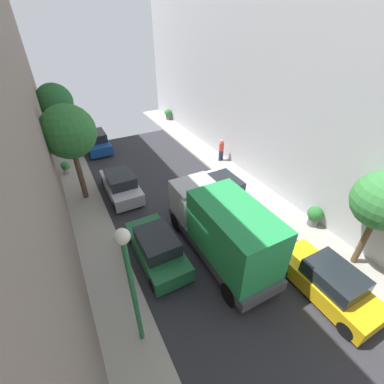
{
  "coord_description": "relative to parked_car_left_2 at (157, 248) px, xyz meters",
  "views": [
    {
      "loc": [
        -5.32,
        -7.8,
        9.71
      ],
      "look_at": [
        1.04,
        4.15,
        0.5
      ],
      "focal_mm": 24.64,
      "sensor_mm": 36.0,
      "label": 1
    }
  ],
  "objects": [
    {
      "name": "ground",
      "position": [
        2.7,
        -0.56,
        -0.72
      ],
      "size": [
        32.0,
        32.0,
        0.0
      ],
      "primitive_type": "plane",
      "color": "#2D2D33"
    },
    {
      "name": "sidewalk_left",
      "position": [
        -2.3,
        -0.56,
        -0.64
      ],
      "size": [
        2.0,
        44.0,
        0.15
      ],
      "primitive_type": "cube",
      "color": "#A8A399",
      "rests_on": "ground"
    },
    {
      "name": "sidewalk_right",
      "position": [
        7.7,
        -0.56,
        -0.64
      ],
      "size": [
        2.0,
        44.0,
        0.15
      ],
      "primitive_type": "cube",
      "color": "#A8A399",
      "rests_on": "ground"
    },
    {
      "name": "building_right",
      "position": [
        11.7,
        -0.56,
        6.79
      ],
      "size": [
        6.0,
        44.0,
        15.02
      ],
      "primitive_type": "cube",
      "color": "#B2B2B7",
      "rests_on": "ground"
    },
    {
      "name": "parked_car_left_2",
      "position": [
        0.0,
        0.0,
        0.0
      ],
      "size": [
        1.78,
        4.2,
        1.57
      ],
      "color": "#1E6638",
      "rests_on": "ground"
    },
    {
      "name": "parked_car_left_3",
      "position": [
        0.0,
        6.13,
        0.0
      ],
      "size": [
        1.78,
        4.2,
        1.57
      ],
      "color": "silver",
      "rests_on": "ground"
    },
    {
      "name": "parked_car_left_4",
      "position": [
        0.0,
        13.82,
        0.0
      ],
      "size": [
        1.78,
        4.2,
        1.57
      ],
      "color": "#194799",
      "rests_on": "ground"
    },
    {
      "name": "parked_car_right_1",
      "position": [
        5.4,
        -5.03,
        0.0
      ],
      "size": [
        1.78,
        4.2,
        1.57
      ],
      "color": "gold",
      "rests_on": "ground"
    },
    {
      "name": "parked_car_right_2",
      "position": [
        5.4,
        2.64,
        0.0
      ],
      "size": [
        1.78,
        4.2,
        1.57
      ],
      "color": "white",
      "rests_on": "ground"
    },
    {
      "name": "delivery_truck",
      "position": [
        2.7,
        -1.24,
        1.07
      ],
      "size": [
        2.26,
        6.6,
        3.38
      ],
      "color": "#4C4C51",
      "rests_on": "ground"
    },
    {
      "name": "pedestrian",
      "position": [
        8.07,
        6.92,
        0.35
      ],
      "size": [
        0.4,
        0.36,
        1.72
      ],
      "color": "#2D334C",
      "rests_on": "sidewalk_right"
    },
    {
      "name": "street_tree_0",
      "position": [
        -2.14,
        6.75,
        3.66
      ],
      "size": [
        2.94,
        2.94,
        5.73
      ],
      "color": "brown",
      "rests_on": "sidewalk_left"
    },
    {
      "name": "street_tree_1",
      "position": [
        7.93,
        -4.55,
        2.9
      ],
      "size": [
        2.41,
        2.41,
        4.7
      ],
      "color": "brown",
      "rests_on": "sidewalk_right"
    },
    {
      "name": "street_tree_2",
      "position": [
        -2.25,
        14.81,
        3.34
      ],
      "size": [
        2.71,
        2.71,
        5.3
      ],
      "color": "brown",
      "rests_on": "sidewalk_left"
    },
    {
      "name": "potted_plant_0",
      "position": [
        8.28,
        -1.82,
        0.09
      ],
      "size": [
        0.8,
        0.8,
        1.16
      ],
      "color": "slate",
      "rests_on": "sidewalk_right"
    },
    {
      "name": "potted_plant_1",
      "position": [
        -2.83,
        10.53,
        -0.1
      ],
      "size": [
        0.62,
        0.62,
        0.86
      ],
      "color": "#B2A899",
      "rests_on": "sidewalk_left"
    },
    {
      "name": "potted_plant_2",
      "position": [
        -3.03,
        16.82,
        -0.16
      ],
      "size": [
        0.43,
        0.43,
        0.79
      ],
      "color": "brown",
      "rests_on": "sidewalk_left"
    },
    {
      "name": "potted_plant_3",
      "position": [
        8.32,
        17.67,
        0.06
      ],
      "size": [
        0.75,
        0.75,
        1.11
      ],
      "color": "slate",
      "rests_on": "sidewalk_right"
    },
    {
      "name": "lamp_post",
      "position": [
        -1.9,
        -3.24,
        2.83
      ],
      "size": [
        0.44,
        0.44,
        5.12
      ],
      "color": "#26723F",
      "rests_on": "sidewalk_left"
    }
  ]
}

